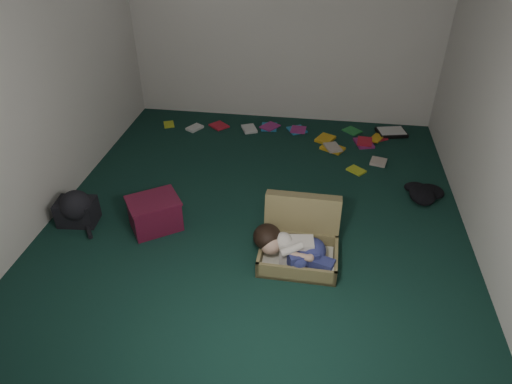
# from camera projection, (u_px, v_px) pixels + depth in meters

# --- Properties ---
(floor) EXTENTS (4.50, 4.50, 0.00)m
(floor) POSITION_uv_depth(u_px,v_px,m) (258.00, 212.00, 4.57)
(floor) COLOR #102D26
(floor) RESTS_ON ground
(wall_back) EXTENTS (4.50, 0.00, 4.50)m
(wall_back) POSITION_uv_depth(u_px,v_px,m) (284.00, 21.00, 5.67)
(wall_back) COLOR silver
(wall_back) RESTS_ON ground
(wall_front) EXTENTS (4.50, 0.00, 4.50)m
(wall_front) POSITION_uv_depth(u_px,v_px,m) (186.00, 281.00, 2.00)
(wall_front) COLOR silver
(wall_front) RESTS_ON ground
(wall_left) EXTENTS (0.00, 4.50, 4.50)m
(wall_left) POSITION_uv_depth(u_px,v_px,m) (38.00, 77.00, 4.08)
(wall_left) COLOR silver
(wall_left) RESTS_ON ground
(wall_right) EXTENTS (0.00, 4.50, 4.50)m
(wall_right) POSITION_uv_depth(u_px,v_px,m) (509.00, 103.00, 3.59)
(wall_right) COLOR silver
(wall_right) RESTS_ON ground
(suitcase) EXTENTS (0.68, 0.66, 0.49)m
(suitcase) POSITION_uv_depth(u_px,v_px,m) (300.00, 240.00, 4.00)
(suitcase) COLOR olive
(suitcase) RESTS_ON floor
(person) EXTENTS (0.73, 0.35, 0.30)m
(person) POSITION_uv_depth(u_px,v_px,m) (293.00, 248.00, 3.84)
(person) COLOR silver
(person) RESTS_ON suitcase
(maroon_bin) EXTENTS (0.59, 0.56, 0.32)m
(maroon_bin) POSITION_uv_depth(u_px,v_px,m) (155.00, 213.00, 4.29)
(maroon_bin) COLOR #581128
(maroon_bin) RESTS_ON floor
(backpack) EXTENTS (0.48, 0.40, 0.27)m
(backpack) POSITION_uv_depth(u_px,v_px,m) (77.00, 211.00, 4.37)
(backpack) COLOR black
(backpack) RESTS_ON floor
(clothing_pile) EXTENTS (0.41, 0.35, 0.12)m
(clothing_pile) POSITION_uv_depth(u_px,v_px,m) (426.00, 190.00, 4.80)
(clothing_pile) COLOR black
(clothing_pile) RESTS_ON floor
(paper_tray) EXTENTS (0.42, 0.35, 0.05)m
(paper_tray) POSITION_uv_depth(u_px,v_px,m) (391.00, 132.00, 5.97)
(paper_tray) COLOR black
(paper_tray) RESTS_ON floor
(book_scatter) EXTENTS (3.01, 1.23, 0.02)m
(book_scatter) POSITION_uv_depth(u_px,v_px,m) (296.00, 138.00, 5.88)
(book_scatter) COLOR #BFCF24
(book_scatter) RESTS_ON floor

